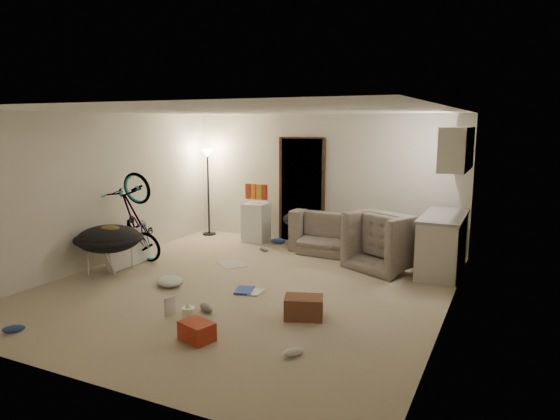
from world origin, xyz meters
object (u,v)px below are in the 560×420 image
at_px(kitchen_counter, 442,244).
at_px(tv_box, 127,248).
at_px(floor_lamp, 208,173).
at_px(mini_fridge, 256,222).
at_px(saucer_chair, 109,245).
at_px(juicer, 188,313).
at_px(drink_case_b, 197,331).
at_px(bicycle, 137,238).
at_px(drink_case_a, 304,307).
at_px(armchair, 393,247).
at_px(sofa, 345,238).

xyz_separation_m(kitchen_counter, tv_box, (-4.73, -1.92, -0.14)).
height_order(kitchen_counter, tv_box, kitchen_counter).
height_order(floor_lamp, mini_fridge, floor_lamp).
distance_m(saucer_chair, juicer, 2.54).
bearing_deg(mini_fridge, drink_case_b, -71.98).
xyz_separation_m(floor_lamp, tv_box, (0.10, -2.57, -1.01)).
relative_size(bicycle, mini_fridge, 2.04).
relative_size(floor_lamp, saucer_chair, 1.71).
bearing_deg(saucer_chair, bicycle, 90.00).
height_order(floor_lamp, juicer, floor_lamp).
distance_m(mini_fridge, tv_box, 2.70).
relative_size(kitchen_counter, mini_fridge, 1.94).
height_order(bicycle, juicer, bicycle).
distance_m(kitchen_counter, juicer, 4.20).
xyz_separation_m(kitchen_counter, drink_case_b, (-2.03, -3.82, -0.34)).
bearing_deg(kitchen_counter, drink_case_a, -114.35).
xyz_separation_m(armchair, drink_case_a, (-0.47, -2.64, -0.21)).
height_order(sofa, saucer_chair, saucer_chair).
xyz_separation_m(sofa, bicycle, (-2.98, -2.13, 0.13)).
bearing_deg(armchair, drink_case_b, 97.85).
relative_size(tv_box, juicer, 4.13).
xyz_separation_m(bicycle, juicer, (2.27, -1.71, -0.32)).
distance_m(floor_lamp, sofa, 3.25).
xyz_separation_m(floor_lamp, drink_case_b, (2.80, -4.47, -1.20)).
distance_m(sofa, drink_case_a, 3.22).
xyz_separation_m(armchair, drink_case_b, (-1.27, -3.73, -0.24)).
bearing_deg(juicer, armchair, 62.79).
distance_m(kitchen_counter, mini_fridge, 3.69).
bearing_deg(bicycle, kitchen_counter, -69.89).
bearing_deg(juicer, saucer_chair, 154.67).
bearing_deg(saucer_chair, sofa, 42.86).
distance_m(floor_lamp, kitchen_counter, 4.95).
height_order(kitchen_counter, juicer, kitchen_counter).
height_order(saucer_chair, tv_box, saucer_chair).
height_order(kitchen_counter, mini_fridge, kitchen_counter).
bearing_deg(drink_case_b, kitchen_counter, 79.39).
bearing_deg(drink_case_b, armchair, 88.63).
xyz_separation_m(floor_lamp, bicycle, (0.10, -2.33, -0.89)).
bearing_deg(armchair, kitchen_counter, -146.70).
xyz_separation_m(saucer_chair, juicer, (2.27, -1.07, -0.36)).
relative_size(floor_lamp, tv_box, 1.99).
bearing_deg(juicer, bicycle, 142.99).
bearing_deg(mini_fridge, bicycle, -118.25).
distance_m(sofa, drink_case_b, 4.28).
bearing_deg(drink_case_b, floor_lamp, 139.44).
distance_m(drink_case_a, drink_case_b, 1.36).
distance_m(kitchen_counter, drink_case_b, 4.34).
relative_size(kitchen_counter, saucer_chair, 1.41).
relative_size(sofa, armchair, 1.83).
bearing_deg(floor_lamp, mini_fridge, -4.82).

